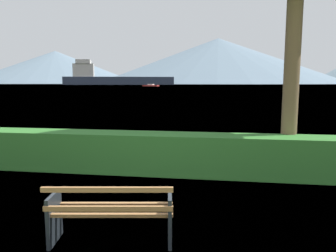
{
  "coord_description": "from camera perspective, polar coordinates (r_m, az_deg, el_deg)",
  "views": [
    {
      "loc": [
        1.39,
        -4.04,
        2.16
      ],
      "look_at": [
        0.0,
        5.0,
        0.93
      ],
      "focal_mm": 34.67,
      "sensor_mm": 36.0,
      "label": 1
    }
  ],
  "objects": [
    {
      "name": "distant_hills",
      "position": [
        574.91,
        8.18,
        11.05
      ],
      "size": [
        857.85,
        418.77,
        78.07
      ],
      "color": "slate",
      "rests_on": "ground_plane"
    },
    {
      "name": "cargo_ship_large",
      "position": [
        308.62,
        -10.01,
        8.33
      ],
      "size": [
        100.48,
        45.36,
        22.57
      ],
      "color": "#2D384C",
      "rests_on": "water_surface"
    },
    {
      "name": "ground_plane",
      "position": [
        4.78,
        -9.68,
        -19.27
      ],
      "size": [
        1400.0,
        1400.0,
        0.0
      ],
      "primitive_type": "plane",
      "color": "olive"
    },
    {
      "name": "water_surface",
      "position": [
        312.28,
        8.54,
        7.2
      ],
      "size": [
        620.0,
        620.0,
        0.0
      ],
      "primitive_type": "plane",
      "color": "#6B8EA3",
      "rests_on": "ground_plane"
    },
    {
      "name": "park_bench",
      "position": [
        4.55,
        -9.93,
        -14.83
      ],
      "size": [
        1.71,
        0.81,
        0.87
      ],
      "color": "olive",
      "rests_on": "ground_plane"
    },
    {
      "name": "fishing_boat_near",
      "position": [
        177.58,
        -3.04,
        7.12
      ],
      "size": [
        9.19,
        5.28,
        1.3
      ],
      "color": "#B2332D",
      "rests_on": "water_surface"
    },
    {
      "name": "hedge_row",
      "position": [
        7.79,
        -1.74,
        -4.8
      ],
      "size": [
        13.22,
        0.85,
        0.95
      ],
      "primitive_type": "cube",
      "color": "#2D6B28",
      "rests_on": "ground_plane"
    }
  ]
}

